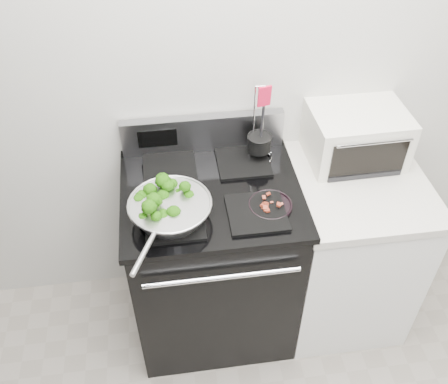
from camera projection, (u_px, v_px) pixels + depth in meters
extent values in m
cube|color=beige|center=(268.00, 65.00, 2.18)|extent=(4.00, 0.02, 2.70)
cube|color=black|center=(213.00, 262.00, 2.51)|extent=(0.76, 0.66, 0.92)
cube|color=black|center=(211.00, 193.00, 2.19)|extent=(0.79, 0.69, 0.03)
cube|color=#99999E|center=(203.00, 133.00, 2.34)|extent=(0.76, 0.05, 0.18)
cube|color=black|center=(175.00, 221.00, 2.03)|extent=(0.24, 0.24, 0.01)
cube|color=black|center=(257.00, 213.00, 2.06)|extent=(0.24, 0.24, 0.01)
cube|color=black|center=(170.00, 168.00, 2.28)|extent=(0.24, 0.24, 0.01)
cube|color=black|center=(243.00, 162.00, 2.31)|extent=(0.24, 0.24, 0.01)
cube|color=white|center=(343.00, 251.00, 2.59)|extent=(0.60, 0.66, 0.88)
cube|color=beige|center=(360.00, 185.00, 2.28)|extent=(0.62, 0.68, 0.04)
torus|color=silver|center=(170.00, 203.00, 2.00)|extent=(0.34, 0.34, 0.01)
cylinder|color=silver|center=(144.00, 254.00, 1.81)|extent=(0.10, 0.20, 0.02)
cylinder|color=black|center=(270.00, 206.00, 2.10)|extent=(0.19, 0.19, 0.01)
cylinder|color=black|center=(259.00, 143.00, 2.28)|extent=(0.11, 0.11, 0.07)
cylinder|color=black|center=(260.00, 127.00, 2.22)|extent=(0.01, 0.01, 0.23)
cube|color=red|center=(262.00, 95.00, 2.11)|extent=(0.06, 0.02, 0.10)
cube|color=silver|center=(356.00, 135.00, 2.32)|extent=(0.44, 0.33, 0.25)
cube|color=black|center=(368.00, 159.00, 2.20)|extent=(0.35, 0.02, 0.17)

